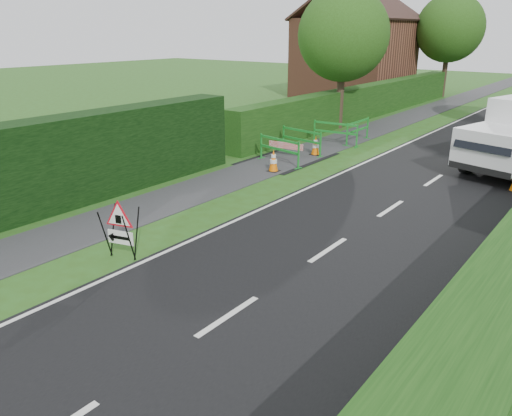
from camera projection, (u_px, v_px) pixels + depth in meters
The scene contains 14 objects.
ground at pixel (93, 296), 9.39m from camera, with size 120.00×120.00×0.00m, color #2B4E16.
footpath at pixel (467, 97), 37.26m from camera, with size 2.00×90.00×0.02m, color #2D2D30.
hedge_west_far at pixel (366, 117), 28.69m from camera, with size 1.00×24.00×1.80m, color #14380F.
house_west at pixel (354, 56), 36.56m from camera, with size 7.50×7.40×7.88m.
tree_nw at pixel (344, 35), 23.96m from camera, with size 4.40×4.40×6.70m.
tree_fw at pixel (450, 28), 35.80m from camera, with size 4.80×4.80×7.24m.
triangle_sign at pixel (118, 225), 10.66m from camera, with size 0.96×0.96×1.13m.
traffic_cone_3 at pixel (273, 161), 17.49m from camera, with size 0.38×0.38×0.79m.
traffic_cone_4 at pixel (316, 145), 19.82m from camera, with size 0.38×0.38×0.79m.
ped_barrier_0 at pixel (279, 147), 18.45m from camera, with size 2.09×0.75×1.00m.
ped_barrier_1 at pixel (301, 138), 20.06m from camera, with size 2.09×0.69×1.00m.
ped_barrier_2 at pixel (335, 130), 21.54m from camera, with size 2.08×0.52×1.00m.
ped_barrier_3 at pixel (358, 128), 21.98m from camera, with size 0.36×2.06×1.00m.
redwhite_plank at pixel (286, 157), 19.69m from camera, with size 1.50×0.04×0.25m, color red.
Camera 1 is at (7.48, -4.70, 4.73)m, focal length 35.00 mm.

